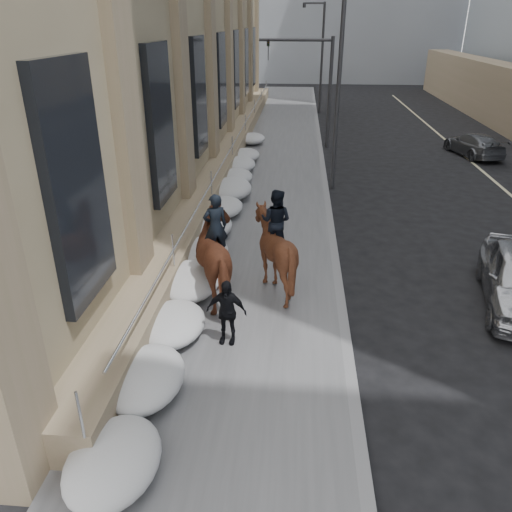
{
  "coord_description": "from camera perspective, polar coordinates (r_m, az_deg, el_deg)",
  "views": [
    {
      "loc": [
        1.37,
        -7.56,
        6.79
      ],
      "look_at": [
        0.45,
        3.13,
        1.7
      ],
      "focal_mm": 35.0,
      "sensor_mm": 36.0,
      "label": 1
    }
  ],
  "objects": [
    {
      "name": "snow_bank",
      "position": [
        17.12,
        -4.82,
        3.63
      ],
      "size": [
        1.7,
        18.1,
        0.76
      ],
      "color": "silver",
      "rests_on": "sidewalk"
    },
    {
      "name": "streetlight_mid",
      "position": [
        21.71,
        9.02,
        19.26
      ],
      "size": [
        1.71,
        0.24,
        8.0
      ],
      "color": "#2D2D30",
      "rests_on": "ground"
    },
    {
      "name": "car_grey",
      "position": [
        30.38,
        23.64,
        11.59
      ],
      "size": [
        2.65,
        4.52,
        1.23
      ],
      "primitive_type": "imported",
      "rotation": [
        0.0,
        0.0,
        3.37
      ],
      "color": "#55575C",
      "rests_on": "ground"
    },
    {
      "name": "mounted_horse_left",
      "position": [
        12.72,
        -3.91,
        -0.15
      ],
      "size": [
        2.28,
        3.01,
        2.81
      ],
      "rotation": [
        0.0,
        0.0,
        3.58
      ],
      "color": "#532918",
      "rests_on": "sidewalk"
    },
    {
      "name": "ground",
      "position": [
        10.25,
        -4.16,
        -16.17
      ],
      "size": [
        140.0,
        140.0,
        0.0
      ],
      "primitive_type": "plane",
      "color": "black",
      "rests_on": "ground"
    },
    {
      "name": "sidewalk",
      "position": [
        18.85,
        0.43,
        4.48
      ],
      "size": [
        5.0,
        80.0,
        0.12
      ],
      "primitive_type": "cube",
      "color": "#505153",
      "rests_on": "ground"
    },
    {
      "name": "mounted_horse_right",
      "position": [
        13.25,
        2.05,
        0.9
      ],
      "size": [
        2.26,
        2.41,
        2.75
      ],
      "rotation": [
        0.0,
        0.0,
        2.86
      ],
      "color": "#422113",
      "rests_on": "sidewalk"
    },
    {
      "name": "streetlight_far",
      "position": [
        41.64,
        7.34,
        22.16
      ],
      "size": [
        1.71,
        0.24,
        8.0
      ],
      "color": "#2D2D30",
      "rests_on": "ground"
    },
    {
      "name": "curb",
      "position": [
        18.85,
        8.42,
        4.18
      ],
      "size": [
        0.24,
        80.0,
        0.12
      ],
      "primitive_type": "cube",
      "color": "slate",
      "rests_on": "ground"
    },
    {
      "name": "pedestrian",
      "position": [
        11.2,
        -3.39,
        -6.38
      ],
      "size": [
        0.94,
        0.46,
        1.56
      ],
      "primitive_type": "imported",
      "rotation": [
        0.0,
        0.0,
        -0.09
      ],
      "color": "black",
      "rests_on": "sidewalk"
    },
    {
      "name": "traffic_signal",
      "position": [
        29.7,
        6.65,
        19.85
      ],
      "size": [
        4.1,
        0.22,
        6.0
      ],
      "color": "#2D2D30",
      "rests_on": "ground"
    }
  ]
}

